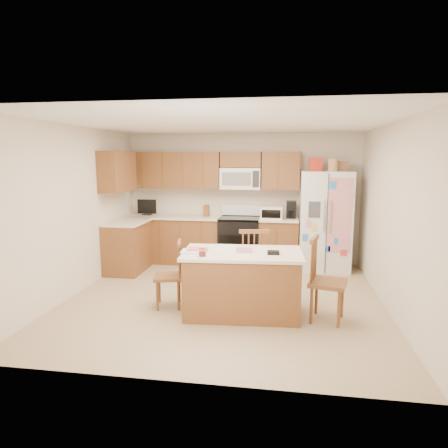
% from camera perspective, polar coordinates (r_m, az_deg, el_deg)
% --- Properties ---
extents(ground, '(4.50, 4.50, 0.00)m').
position_cam_1_polar(ground, '(5.94, 0.04, -10.57)').
color(ground, tan).
rests_on(ground, ground).
extents(room_shell, '(4.60, 4.60, 2.52)m').
position_cam_1_polar(room_shell, '(5.62, 0.04, 3.38)').
color(room_shell, beige).
rests_on(room_shell, ground).
extents(cabinetry, '(3.36, 1.56, 2.15)m').
position_cam_1_polar(cabinetry, '(7.62, -5.21, 0.93)').
color(cabinetry, brown).
rests_on(cabinetry, ground).
extents(stove, '(0.76, 0.65, 1.13)m').
position_cam_1_polar(stove, '(7.66, 2.25, -2.34)').
color(stove, black).
rests_on(stove, ground).
extents(refrigerator, '(0.90, 0.79, 2.04)m').
position_cam_1_polar(refrigerator, '(7.51, 14.21, 0.61)').
color(refrigerator, white).
rests_on(refrigerator, ground).
extents(island, '(1.58, 0.99, 0.93)m').
position_cam_1_polar(island, '(5.27, 2.60, -8.36)').
color(island, brown).
rests_on(island, ground).
extents(windsor_chair_left, '(0.45, 0.47, 0.92)m').
position_cam_1_polar(windsor_chair_left, '(5.57, -7.71, -7.35)').
color(windsor_chair_left, brown).
rests_on(windsor_chair_left, ground).
extents(windsor_chair_back, '(0.51, 0.49, 1.04)m').
position_cam_1_polar(windsor_chair_back, '(5.86, 4.18, -5.84)').
color(windsor_chair_back, brown).
rests_on(windsor_chair_back, ground).
extents(windsor_chair_right, '(0.53, 0.55, 1.06)m').
position_cam_1_polar(windsor_chair_right, '(5.19, 14.33, -8.01)').
color(windsor_chair_right, brown).
rests_on(windsor_chair_right, ground).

